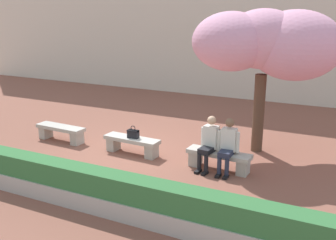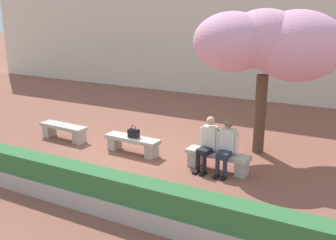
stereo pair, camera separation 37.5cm
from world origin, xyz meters
TOP-DOWN VIEW (x-y plane):
  - ground_plane at (0.00, 0.00)m, footprint 100.00×100.00m
  - building_facade at (0.00, 9.76)m, footprint 28.00×4.00m
  - stone_bench_west_end at (-2.41, -0.00)m, footprint 1.57×0.49m
  - stone_bench_near_west at (0.00, 0.00)m, footprint 1.57×0.49m
  - stone_bench_center at (2.41, 0.00)m, footprint 1.57×0.49m
  - person_seated_left at (2.18, -0.05)m, footprint 0.51×0.71m
  - person_seated_right at (2.63, -0.05)m, footprint 0.51×0.68m
  - handbag at (0.05, -0.01)m, footprint 0.30×0.15m
  - cherry_tree_main at (2.99, 1.70)m, footprint 3.66×2.52m
  - planter_hedge_foreground at (0.00, -2.86)m, footprint 11.25×0.50m

SIDE VIEW (x-z plane):
  - ground_plane at x=0.00m, z-range 0.00..0.00m
  - stone_bench_west_end at x=-2.41m, z-range 0.07..0.52m
  - stone_bench_near_west at x=0.00m, z-range 0.07..0.52m
  - stone_bench_center at x=2.41m, z-range 0.07..0.52m
  - planter_hedge_foreground at x=0.00m, z-range -0.01..0.79m
  - handbag at x=0.05m, z-range 0.41..0.75m
  - person_seated_left at x=2.18m, z-range 0.05..1.34m
  - person_seated_right at x=2.63m, z-range 0.05..1.34m
  - cherry_tree_main at x=2.99m, z-range 1.01..4.74m
  - building_facade at x=0.00m, z-range 0.00..8.08m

